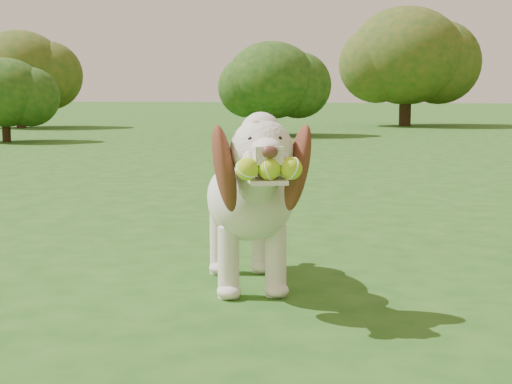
# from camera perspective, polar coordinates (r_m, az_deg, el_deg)

# --- Properties ---
(ground) EXTENTS (80.00, 80.00, 0.00)m
(ground) POSITION_cam_1_polar(r_m,az_deg,el_deg) (3.68, -1.58, -4.80)
(ground) COLOR #1F4E16
(ground) RESTS_ON ground
(dog) EXTENTS (0.63, 1.06, 0.71)m
(dog) POSITION_cam_1_polar(r_m,az_deg,el_deg) (3.05, -0.55, -0.19)
(dog) COLOR silver
(dog) RESTS_ON ground
(shrub_a) EXTENTS (1.19, 1.19, 1.24)m
(shrub_a) POSITION_cam_1_polar(r_m,az_deg,el_deg) (12.17, -17.80, 6.91)
(shrub_a) COLOR #382314
(shrub_a) RESTS_ON ground
(shrub_b) EXTENTS (1.51, 1.51, 1.57)m
(shrub_b) POSITION_cam_1_polar(r_m,az_deg,el_deg) (13.15, 1.15, 8.13)
(shrub_b) COLOR #382314
(shrub_b) RESTS_ON ground
(shrub_e) EXTENTS (1.88, 1.88, 1.94)m
(shrub_e) POSITION_cam_1_polar(r_m,az_deg,el_deg) (16.53, -16.84, 8.46)
(shrub_e) COLOR #382314
(shrub_e) RESTS_ON ground
(shrub_i) EXTENTS (2.40, 2.40, 2.49)m
(shrub_i) POSITION_cam_1_polar(r_m,az_deg,el_deg) (16.91, 10.88, 9.71)
(shrub_i) COLOR #382314
(shrub_i) RESTS_ON ground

